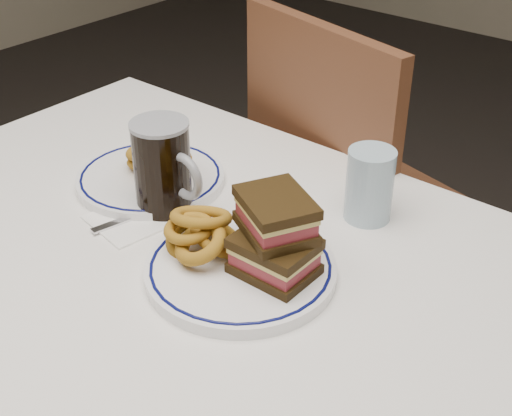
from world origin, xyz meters
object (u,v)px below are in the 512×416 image
Objects in this scene: main_plate at (241,269)px; far_plate at (151,178)px; chair_far at (353,202)px; reuben_sandwich at (275,236)px; beer_mug at (164,167)px.

main_plate is 1.07× the size of far_plate.
reuben_sandwich is (0.21, -0.57, 0.30)m from chair_far.
reuben_sandwich reaches higher than main_plate.
chair_far is at bearing 73.76° from far_plate.
main_plate is at bearing -18.79° from far_plate.
far_plate is at bearing 167.26° from reuben_sandwich.
reuben_sandwich reaches higher than far_plate.
reuben_sandwich is at bearing -7.50° from beer_mug.
main_plate is at bearing -15.18° from beer_mug.
chair_far reaches higher than beer_mug.
far_plate is (-0.09, 0.04, -0.07)m from beer_mug.
chair_far is 3.64× the size of far_plate.
beer_mug reaches higher than main_plate.
beer_mug is at bearing -95.86° from chair_far.
chair_far is 3.40× the size of main_plate.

